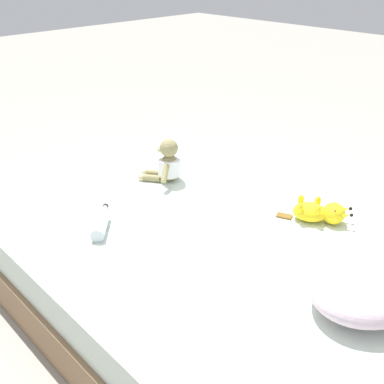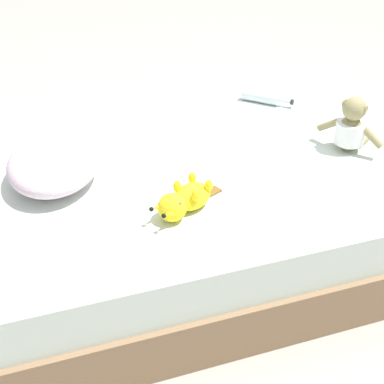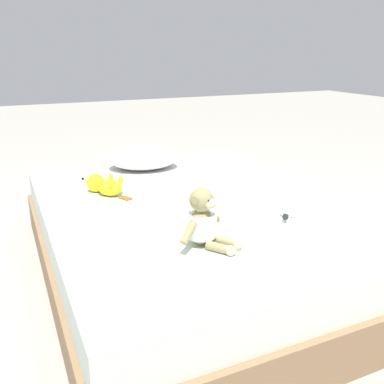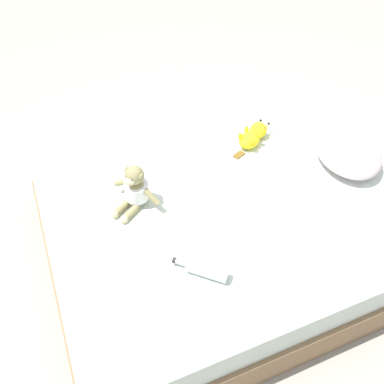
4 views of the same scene
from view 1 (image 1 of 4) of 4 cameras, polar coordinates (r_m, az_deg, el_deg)
name	(u,v)px [view 1 (image 1 of 4)]	position (r m, az deg, el deg)	size (l,w,h in m)	color
ground_plane	(211,297)	(2.19, 2.42, -13.43)	(16.00, 16.00, 0.00)	#9E998E
bed	(211,265)	(2.06, 2.53, -9.41)	(1.49, 1.98, 0.40)	#846647
pillow	(369,286)	(1.64, 21.92, -11.18)	(0.52, 0.44, 0.15)	silver
plush_monkey	(167,163)	(2.31, -3.22, 3.70)	(0.25, 0.25, 0.24)	#8E8456
plush_yellow_creature	(320,212)	(2.05, 16.22, -2.51)	(0.22, 0.31, 0.10)	yellow
glass_bottle	(101,224)	(1.96, -11.75, -4.07)	(0.21, 0.22, 0.06)	silver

